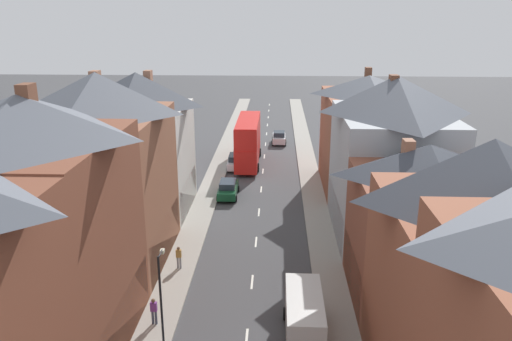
{
  "coord_description": "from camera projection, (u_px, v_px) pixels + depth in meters",
  "views": [
    {
      "loc": [
        1.5,
        -10.98,
        16.92
      ],
      "look_at": [
        -0.63,
        38.69,
        1.12
      ],
      "focal_mm": 35.0,
      "sensor_mm": 36.0,
      "label": 1
    }
  ],
  "objects": [
    {
      "name": "car_near_silver",
      "position": [
        236.0,
        161.0,
        56.46
      ],
      "size": [
        1.9,
        4.59,
        1.65
      ],
      "color": "silver",
      "rests_on": "ground"
    },
    {
      "name": "double_decker_bus_lead",
      "position": [
        248.0,
        141.0,
        57.47
      ],
      "size": [
        2.74,
        10.8,
        5.3
      ],
      "color": "red",
      "rests_on": "ground"
    },
    {
      "name": "pedestrian_mid_left",
      "position": [
        154.0,
        310.0,
        27.87
      ],
      "size": [
        0.36,
        0.22,
        1.61
      ],
      "color": "#3D4256",
      "rests_on": "pavement_left"
    },
    {
      "name": "centre_line_dashes",
      "position": [
        261.0,
        189.0,
        49.92
      ],
      "size": [
        0.14,
        97.8,
        0.01
      ],
      "color": "silver",
      "rests_on": "ground"
    },
    {
      "name": "pavement_left",
      "position": [
        213.0,
        182.0,
        52.01
      ],
      "size": [
        2.2,
        104.0,
        0.14
      ],
      "primitive_type": "cube",
      "color": "gray",
      "rests_on": "ground"
    },
    {
      "name": "car_parked_left_a",
      "position": [
        228.0,
        189.0,
        47.69
      ],
      "size": [
        1.9,
        4.37,
        1.64
      ],
      "color": "#144728",
      "rests_on": "ground"
    },
    {
      "name": "terrace_row_left",
      "position": [
        49.0,
        229.0,
        25.68
      ],
      "size": [
        8.0,
        45.91,
        13.83
      ],
      "color": "brown",
      "rests_on": "ground"
    },
    {
      "name": "car_parked_right_a",
      "position": [
        279.0,
        138.0,
        67.0
      ],
      "size": [
        1.9,
        3.8,
        1.71
      ],
      "color": "silver",
      "rests_on": "ground"
    },
    {
      "name": "street_lamp",
      "position": [
        161.0,
        295.0,
        25.25
      ],
      "size": [
        0.2,
        1.12,
        5.5
      ],
      "color": "black",
      "rests_on": "ground"
    },
    {
      "name": "delivery_van",
      "position": [
        304.0,
        315.0,
        26.89
      ],
      "size": [
        2.2,
        5.2,
        2.41
      ],
      "color": "silver",
      "rests_on": "ground"
    },
    {
      "name": "pedestrian_mid_right",
      "position": [
        179.0,
        256.0,
        33.99
      ],
      "size": [
        0.36,
        0.22,
        1.61
      ],
      "color": "gray",
      "rests_on": "pavement_left"
    },
    {
      "name": "terrace_row_right",
      "position": [
        435.0,
        225.0,
        27.13
      ],
      "size": [
        8.0,
        55.88,
        13.69
      ],
      "color": "#BCB7A8",
      "rests_on": "ground"
    },
    {
      "name": "pavement_right",
      "position": [
        311.0,
        183.0,
        51.59
      ],
      "size": [
        2.2,
        104.0,
        0.14
      ],
      "primitive_type": "cube",
      "color": "gray",
      "rests_on": "ground"
    }
  ]
}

